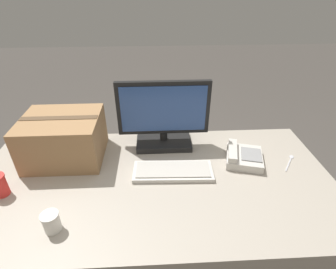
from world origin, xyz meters
name	(u,v)px	position (x,y,z in m)	size (l,w,h in m)	color
ground_plane	(158,267)	(0.00, 0.00, 0.00)	(12.00, 12.00, 0.00)	#47423D
office_desk	(156,229)	(0.00, 0.00, 0.38)	(1.80, 0.90, 0.76)	#A89E8E
monitor	(164,119)	(0.06, 0.32, 0.93)	(0.52, 0.20, 0.40)	black
keyboard	(173,171)	(0.10, 0.04, 0.77)	(0.41, 0.17, 0.03)	beige
desk_phone	(243,157)	(0.48, 0.13, 0.78)	(0.23, 0.24, 0.08)	beige
paper_cup_right	(51,222)	(-0.41, -0.28, 0.80)	(0.07, 0.07, 0.09)	white
spoon	(290,160)	(0.75, 0.11, 0.76)	(0.11, 0.14, 0.00)	silver
cardboard_box	(64,138)	(-0.48, 0.22, 0.88)	(0.40, 0.34, 0.25)	#9E754C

